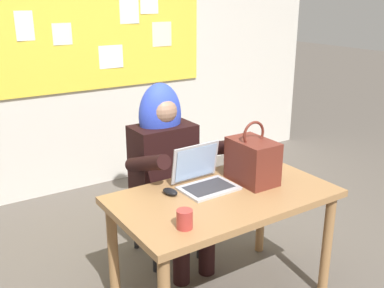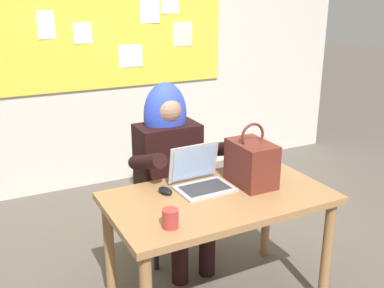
{
  "view_description": "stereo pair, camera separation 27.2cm",
  "coord_description": "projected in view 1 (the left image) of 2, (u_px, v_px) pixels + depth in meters",
  "views": [
    {
      "loc": [
        -1.38,
        -1.89,
        1.79
      ],
      "look_at": [
        0.02,
        0.28,
        0.92
      ],
      "focal_mm": 41.94,
      "sensor_mm": 36.0,
      "label": 1
    },
    {
      "loc": [
        -1.15,
        -2.03,
        1.79
      ],
      "look_at": [
        0.02,
        0.28,
        0.92
      ],
      "focal_mm": 41.94,
      "sensor_mm": 36.0,
      "label": 2
    }
  ],
  "objects": [
    {
      "name": "wall_back_bulletin",
      "position": [
        81.0,
        37.0,
        4.0
      ],
      "size": [
        5.32,
        2.32,
        2.83
      ],
      "color": "silver",
      "rests_on": "ground"
    },
    {
      "name": "desk_main",
      "position": [
        224.0,
        209.0,
        2.57
      ],
      "size": [
        1.26,
        0.73,
        0.71
      ],
      "rotation": [
        0.0,
        0.0,
        0.01
      ],
      "color": "#A37547",
      "rests_on": "ground"
    },
    {
      "name": "chair_at_desk",
      "position": [
        161.0,
        186.0,
        3.18
      ],
      "size": [
        0.45,
        0.45,
        0.89
      ],
      "rotation": [
        0.0,
        0.0,
        -1.64
      ],
      "color": "#4C1E19",
      "rests_on": "ground"
    },
    {
      "name": "person_costumed",
      "position": [
        169.0,
        161.0,
        3.0
      ],
      "size": [
        0.59,
        0.61,
        1.24
      ],
      "rotation": [
        0.0,
        0.0,
        -1.56
      ],
      "color": "black",
      "rests_on": "ground"
    },
    {
      "name": "laptop",
      "position": [
        203.0,
        178.0,
        2.62
      ],
      "size": [
        0.33,
        0.28,
        0.24
      ],
      "rotation": [
        0.0,
        0.0,
        0.04
      ],
      "color": "#B7B7BC",
      "rests_on": "desk_main"
    },
    {
      "name": "computer_mouse",
      "position": [
        170.0,
        192.0,
        2.52
      ],
      "size": [
        0.08,
        0.11,
        0.03
      ],
      "primitive_type": "ellipsoid",
      "rotation": [
        0.0,
        0.0,
        0.23
      ],
      "color": "black",
      "rests_on": "desk_main"
    },
    {
      "name": "handbag",
      "position": [
        252.0,
        161.0,
        2.67
      ],
      "size": [
        0.2,
        0.3,
        0.38
      ],
      "rotation": [
        0.0,
        0.0,
        -0.24
      ],
      "color": "maroon",
      "rests_on": "desk_main"
    },
    {
      "name": "coffee_mug",
      "position": [
        185.0,
        219.0,
        2.15
      ],
      "size": [
        0.08,
        0.08,
        0.09
      ],
      "primitive_type": "cylinder",
      "color": "#B23833",
      "rests_on": "desk_main"
    }
  ]
}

